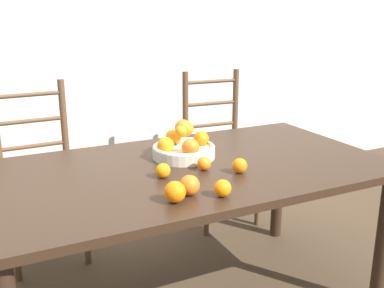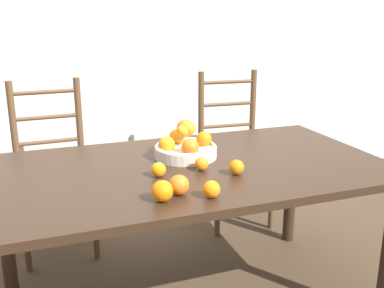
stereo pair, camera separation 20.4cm
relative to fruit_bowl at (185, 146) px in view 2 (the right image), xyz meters
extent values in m
cube|color=beige|center=(-0.03, 1.43, 0.52)|extent=(8.00, 0.06, 2.60)
cube|color=black|center=(-0.03, -0.12, -0.07)|extent=(1.81, 0.98, 0.03)
cylinder|color=black|center=(-0.85, 0.29, -0.44)|extent=(0.07, 0.07, 0.69)
cylinder|color=black|center=(0.79, 0.29, -0.44)|extent=(0.07, 0.07, 0.69)
cylinder|color=beige|center=(0.00, 0.00, -0.03)|extent=(0.30, 0.30, 0.05)
torus|color=beige|center=(0.00, 0.00, 0.00)|extent=(0.30, 0.30, 0.02)
sphere|color=orange|center=(0.10, 0.00, 0.02)|extent=(0.08, 0.08, 0.08)
sphere|color=orange|center=(-0.01, 0.09, 0.02)|extent=(0.08, 0.08, 0.08)
sphere|color=orange|center=(-0.09, 0.00, 0.02)|extent=(0.08, 0.08, 0.08)
sphere|color=orange|center=(-0.01, -0.09, 0.02)|extent=(0.08, 0.08, 0.08)
sphere|color=orange|center=(0.01, 0.00, 0.09)|extent=(0.07, 0.07, 0.07)
sphere|color=orange|center=(0.00, 0.00, 0.09)|extent=(0.08, 0.08, 0.08)
sphere|color=orange|center=(-0.02, -0.01, 0.08)|extent=(0.06, 0.06, 0.06)
sphere|color=orange|center=(-0.07, -0.50, -0.02)|extent=(0.07, 0.07, 0.07)
sphere|color=orange|center=(0.00, -0.20, -0.02)|extent=(0.06, 0.06, 0.06)
sphere|color=orange|center=(-0.19, -0.21, -0.02)|extent=(0.06, 0.06, 0.06)
sphere|color=orange|center=(-0.17, -0.43, -0.02)|extent=(0.08, 0.08, 0.08)
sphere|color=orange|center=(-0.25, -0.47, -0.01)|extent=(0.08, 0.08, 0.08)
sphere|color=orange|center=(0.13, -0.30, -0.02)|extent=(0.07, 0.07, 0.07)
cylinder|color=#513823|center=(-0.77, 0.47, -0.54)|extent=(0.04, 0.04, 0.47)
cylinder|color=#513823|center=(-0.39, 0.48, -0.54)|extent=(0.04, 0.04, 0.47)
cylinder|color=#513823|center=(-0.78, 0.83, -0.27)|extent=(0.04, 0.04, 1.02)
cylinder|color=#513823|center=(-0.40, 0.84, -0.27)|extent=(0.04, 0.04, 1.02)
cube|color=#513823|center=(-0.58, 0.65, -0.29)|extent=(0.43, 0.41, 0.04)
cylinder|color=#513823|center=(-0.59, 0.83, -0.14)|extent=(0.38, 0.04, 0.02)
cylinder|color=#513823|center=(-0.59, 0.83, 0.01)|extent=(0.38, 0.04, 0.02)
cylinder|color=#513823|center=(-0.59, 0.83, 0.16)|extent=(0.38, 0.04, 0.02)
cylinder|color=#513823|center=(0.39, 0.49, -0.54)|extent=(0.04, 0.04, 0.47)
cylinder|color=#513823|center=(0.77, 0.46, -0.54)|extent=(0.04, 0.04, 0.47)
cylinder|color=#513823|center=(0.41, 0.85, -0.27)|extent=(0.04, 0.04, 1.02)
cylinder|color=#513823|center=(0.79, 0.82, -0.27)|extent=(0.04, 0.04, 1.02)
cube|color=#513823|center=(0.59, 0.65, -0.29)|extent=(0.45, 0.43, 0.04)
cylinder|color=#513823|center=(0.60, 0.83, -0.14)|extent=(0.38, 0.05, 0.02)
cylinder|color=#513823|center=(0.60, 0.83, 0.01)|extent=(0.38, 0.05, 0.02)
cylinder|color=#513823|center=(0.60, 0.83, 0.16)|extent=(0.38, 0.05, 0.02)
camera|label=1|loc=(-0.86, -1.85, 0.61)|focal=42.00mm
camera|label=2|loc=(-0.67, -1.93, 0.61)|focal=42.00mm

